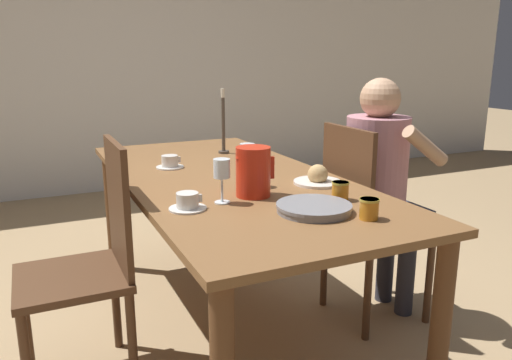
{
  "coord_description": "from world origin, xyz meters",
  "views": [
    {
      "loc": [
        -0.82,
        -2.07,
        1.3
      ],
      "look_at": [
        0.0,
        -0.3,
        0.81
      ],
      "focal_mm": 35.0,
      "sensor_mm": 36.0,
      "label": 1
    }
  ],
  "objects_px": {
    "teacup_across": "(170,163)",
    "candlestick_tall": "(223,128)",
    "wine_glass_juice": "(222,171)",
    "bread_plate": "(318,178)",
    "red_pitcher": "(253,171)",
    "wine_glass_water": "(247,155)",
    "jam_jar_amber": "(369,208)",
    "person_seated": "(382,178)",
    "jam_jar_red": "(340,190)",
    "chair_opposite": "(91,259)",
    "serving_tray": "(314,208)",
    "teacup_near_person": "(188,202)",
    "chair_person_side": "(365,220)"
  },
  "relations": [
    {
      "from": "person_seated",
      "to": "bread_plate",
      "type": "distance_m",
      "value": 0.45
    },
    {
      "from": "teacup_across",
      "to": "wine_glass_juice",
      "type": "bearing_deg",
      "value": -88.61
    },
    {
      "from": "bread_plate",
      "to": "red_pitcher",
      "type": "bearing_deg",
      "value": -169.68
    },
    {
      "from": "jam_jar_red",
      "to": "candlestick_tall",
      "type": "distance_m",
      "value": 1.07
    },
    {
      "from": "jam_jar_amber",
      "to": "jam_jar_red",
      "type": "distance_m",
      "value": 0.24
    },
    {
      "from": "wine_glass_water",
      "to": "jam_jar_amber",
      "type": "bearing_deg",
      "value": -71.37
    },
    {
      "from": "wine_glass_water",
      "to": "jam_jar_amber",
      "type": "xyz_separation_m",
      "value": [
        0.19,
        -0.57,
        -0.09
      ]
    },
    {
      "from": "serving_tray",
      "to": "jam_jar_amber",
      "type": "relative_size",
      "value": 3.74
    },
    {
      "from": "chair_person_side",
      "to": "wine_glass_juice",
      "type": "relative_size",
      "value": 5.82
    },
    {
      "from": "wine_glass_juice",
      "to": "jam_jar_red",
      "type": "height_order",
      "value": "wine_glass_juice"
    },
    {
      "from": "teacup_across",
      "to": "jam_jar_amber",
      "type": "relative_size",
      "value": 1.9
    },
    {
      "from": "wine_glass_water",
      "to": "teacup_across",
      "type": "bearing_deg",
      "value": 112.8
    },
    {
      "from": "red_pitcher",
      "to": "bread_plate",
      "type": "bearing_deg",
      "value": 10.32
    },
    {
      "from": "bread_plate",
      "to": "candlestick_tall",
      "type": "relative_size",
      "value": 0.57
    },
    {
      "from": "jam_jar_red",
      "to": "bread_plate",
      "type": "bearing_deg",
      "value": 77.5
    },
    {
      "from": "red_pitcher",
      "to": "teacup_near_person",
      "type": "distance_m",
      "value": 0.3
    },
    {
      "from": "jam_jar_amber",
      "to": "chair_opposite",
      "type": "bearing_deg",
      "value": 142.75
    },
    {
      "from": "chair_opposite",
      "to": "wine_glass_juice",
      "type": "relative_size",
      "value": 5.82
    },
    {
      "from": "wine_glass_water",
      "to": "bread_plate",
      "type": "bearing_deg",
      "value": -16.89
    },
    {
      "from": "person_seated",
      "to": "teacup_across",
      "type": "height_order",
      "value": "person_seated"
    },
    {
      "from": "wine_glass_water",
      "to": "bread_plate",
      "type": "distance_m",
      "value": 0.32
    },
    {
      "from": "bread_plate",
      "to": "jam_jar_amber",
      "type": "bearing_deg",
      "value": -101.43
    },
    {
      "from": "bread_plate",
      "to": "wine_glass_water",
      "type": "bearing_deg",
      "value": 163.11
    },
    {
      "from": "teacup_across",
      "to": "candlestick_tall",
      "type": "bearing_deg",
      "value": 32.82
    },
    {
      "from": "jam_jar_red",
      "to": "wine_glass_juice",
      "type": "bearing_deg",
      "value": 160.14
    },
    {
      "from": "wine_glass_water",
      "to": "teacup_across",
      "type": "xyz_separation_m",
      "value": [
        -0.2,
        0.48,
        -0.11
      ]
    },
    {
      "from": "red_pitcher",
      "to": "candlestick_tall",
      "type": "distance_m",
      "value": 0.9
    },
    {
      "from": "wine_glass_juice",
      "to": "bread_plate",
      "type": "relative_size",
      "value": 0.81
    },
    {
      "from": "wine_glass_juice",
      "to": "bread_plate",
      "type": "height_order",
      "value": "wine_glass_juice"
    },
    {
      "from": "chair_person_side",
      "to": "person_seated",
      "type": "relative_size",
      "value": 0.82
    },
    {
      "from": "chair_person_side",
      "to": "bread_plate",
      "type": "bearing_deg",
      "value": -74.22
    },
    {
      "from": "wine_glass_juice",
      "to": "candlestick_tall",
      "type": "distance_m",
      "value": 0.98
    },
    {
      "from": "jam_jar_amber",
      "to": "candlestick_tall",
      "type": "relative_size",
      "value": 0.2
    },
    {
      "from": "chair_opposite",
      "to": "jam_jar_red",
      "type": "height_order",
      "value": "chair_opposite"
    },
    {
      "from": "bread_plate",
      "to": "candlestick_tall",
      "type": "distance_m",
      "value": 0.83
    },
    {
      "from": "teacup_near_person",
      "to": "jam_jar_amber",
      "type": "bearing_deg",
      "value": -34.68
    },
    {
      "from": "serving_tray",
      "to": "wine_glass_juice",
      "type": "bearing_deg",
      "value": 136.52
    },
    {
      "from": "red_pitcher",
      "to": "chair_opposite",
      "type": "bearing_deg",
      "value": 160.57
    },
    {
      "from": "serving_tray",
      "to": "candlestick_tall",
      "type": "relative_size",
      "value": 0.74
    },
    {
      "from": "teacup_near_person",
      "to": "teacup_across",
      "type": "bearing_deg",
      "value": 79.79
    },
    {
      "from": "wine_glass_water",
      "to": "serving_tray",
      "type": "height_order",
      "value": "wine_glass_water"
    },
    {
      "from": "person_seated",
      "to": "wine_glass_water",
      "type": "xyz_separation_m",
      "value": [
        -0.73,
        -0.02,
        0.18
      ]
    },
    {
      "from": "person_seated",
      "to": "serving_tray",
      "type": "xyz_separation_m",
      "value": [
        -0.66,
        -0.45,
        0.06
      ]
    },
    {
      "from": "wine_glass_juice",
      "to": "person_seated",
      "type": "bearing_deg",
      "value": 12.87
    },
    {
      "from": "teacup_near_person",
      "to": "candlestick_tall",
      "type": "height_order",
      "value": "candlestick_tall"
    },
    {
      "from": "teacup_near_person",
      "to": "teacup_across",
      "type": "distance_m",
      "value": 0.71
    },
    {
      "from": "jam_jar_red",
      "to": "serving_tray",
      "type": "bearing_deg",
      "value": -152.61
    },
    {
      "from": "chair_opposite",
      "to": "candlestick_tall",
      "type": "xyz_separation_m",
      "value": [
        0.82,
        0.66,
        0.39
      ]
    },
    {
      "from": "person_seated",
      "to": "wine_glass_water",
      "type": "bearing_deg",
      "value": -88.47
    },
    {
      "from": "red_pitcher",
      "to": "jam_jar_red",
      "type": "distance_m",
      "value": 0.34
    }
  ]
}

